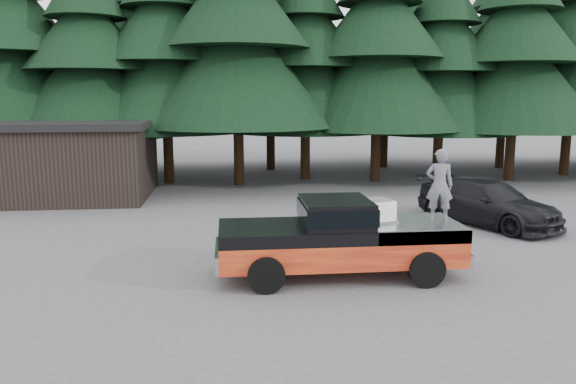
{
  "coord_description": "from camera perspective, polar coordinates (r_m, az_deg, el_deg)",
  "views": [
    {
      "loc": [
        -1.58,
        -13.02,
        4.38
      ],
      "look_at": [
        -0.16,
        0.0,
        2.11
      ],
      "focal_mm": 35.0,
      "sensor_mm": 36.0,
      "label": 1
    }
  ],
  "objects": [
    {
      "name": "ground",
      "position": [
        13.83,
        0.66,
        -8.63
      ],
      "size": [
        120.0,
        120.0,
        0.0
      ],
      "primitive_type": "plane",
      "color": "#48484A",
      "rests_on": "ground"
    },
    {
      "name": "treeline",
      "position": [
        30.47,
        -2.53,
        16.13
      ],
      "size": [
        60.15,
        16.05,
        17.5
      ],
      "color": "black",
      "rests_on": "ground"
    },
    {
      "name": "utility_building",
      "position": [
        26.24,
        -22.66,
        3.14
      ],
      "size": [
        8.4,
        6.4,
        3.3
      ],
      "color": "black",
      "rests_on": "ground"
    },
    {
      "name": "man_on_bed",
      "position": [
        14.09,
        15.14,
        0.67
      ],
      "size": [
        0.74,
        0.58,
        1.78
      ],
      "primitive_type": "imported",
      "rotation": [
        0.0,
        0.0,
        2.87
      ],
      "color": "#5B5C63",
      "rests_on": "pickup_truck"
    },
    {
      "name": "parked_car",
      "position": [
        20.34,
        19.63,
        -1.01
      ],
      "size": [
        4.2,
        5.6,
        1.51
      ],
      "primitive_type": "imported",
      "rotation": [
        0.0,
        0.0,
        0.46
      ],
      "color": "black",
      "rests_on": "ground"
    },
    {
      "name": "air_compressor",
      "position": [
        13.78,
        8.99,
        -1.99
      ],
      "size": [
        0.89,
        0.81,
        0.51
      ],
      "primitive_type": "cube",
      "rotation": [
        0.0,
        0.0,
        0.31
      ],
      "color": "white",
      "rests_on": "pickup_truck"
    },
    {
      "name": "truck_cab",
      "position": [
        13.52,
        4.87,
        -1.96
      ],
      "size": [
        1.66,
        1.9,
        0.59
      ],
      "primitive_type": "cube",
      "color": "black",
      "rests_on": "pickup_truck"
    },
    {
      "name": "pickup_truck",
      "position": [
        13.76,
        5.22,
        -5.87
      ],
      "size": [
        6.0,
        2.04,
        1.33
      ],
      "primitive_type": null,
      "color": "#DD571A",
      "rests_on": "ground"
    }
  ]
}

